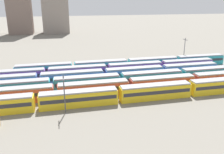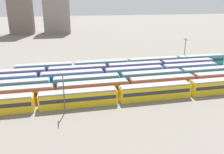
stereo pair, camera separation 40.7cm
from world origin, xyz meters
The scene contains 11 objects.
ground_plane centered at (0.00, 13.00, 0.00)m, with size 600.00×600.00×0.00m, color slate.
train_track_0 centered at (20.47, 0.00, 1.90)m, with size 74.70×3.06×3.75m.
train_track_1 centered at (24.67, 5.20, 1.90)m, with size 74.70×3.06×3.75m.
train_track_2 centered at (33.14, 10.40, 1.90)m, with size 93.60×3.06×3.75m.
train_track_3 centered at (20.07, 15.60, 1.90)m, with size 74.70×3.06×3.75m.
train_track_4 centered at (22.10, 20.80, 1.90)m, with size 74.70×3.06×3.75m.
train_track_5 centered at (30.46, 26.00, 1.90)m, with size 74.70×3.06×3.75m.
catenary_pole_0 centered at (7.76, -2.94, 4.81)m, with size 0.24×3.20×8.58m.
catenary_pole_1 centered at (53.73, 29.11, 5.47)m, with size 0.24×3.20×9.85m.
distant_building_1 centered at (-17.30, 130.00, 22.29)m, with size 15.99×12.79×44.58m, color #7A665B.
distant_building_2 centered at (6.95, 130.00, 15.94)m, with size 18.25×15.28×31.89m, color gray.
Camera 2 is at (7.58, -50.93, 23.67)m, focal length 37.96 mm.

